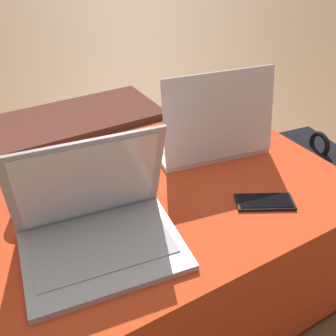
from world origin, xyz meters
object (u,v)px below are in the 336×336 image
Objects in this scene: laptop_near at (98,226)px; backpack at (308,198)px; cell_phone at (265,202)px; coffee_mug at (27,192)px; laptop_far at (208,133)px.

backpack is (0.83, 0.09, -0.31)m from laptop_near.
coffee_mug reaches higher than cell_phone.
backpack is 4.15× the size of coffee_mug.
coffee_mug is (-0.55, -0.01, -0.01)m from laptop_far.
cell_phone is 0.34× the size of backpack.
laptop_far is 0.55m from coffee_mug.
laptop_far is at bearing 34.54° from laptop_near.
coffee_mug reaches higher than backpack.
cell_phone is at bearing 93.97° from laptop_far.
laptop_near is 3.27× the size of coffee_mug.
cell_phone is 0.52m from backpack.
laptop_near reaches higher than backpack.
backpack reaches higher than cell_phone.
backpack is at bearing 14.37° from laptop_near.
laptop_far is at bearing 1.26° from coffee_mug.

